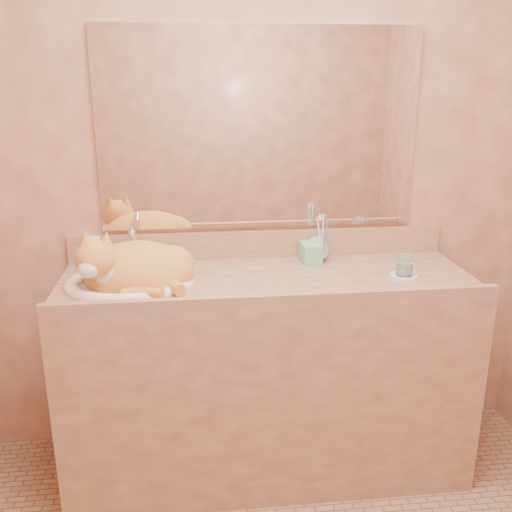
{
  "coord_description": "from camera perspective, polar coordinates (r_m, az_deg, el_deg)",
  "views": [
    {
      "loc": [
        -0.28,
        -1.34,
        1.6
      ],
      "look_at": [
        -0.05,
        0.7,
        0.95
      ],
      "focal_mm": 40.0,
      "sensor_mm": 36.0,
      "label": 1
    }
  ],
  "objects": [
    {
      "name": "cat",
      "position": [
        2.17,
        -12.22,
        -1.05
      ],
      "size": [
        0.47,
        0.41,
        0.23
      ],
      "primitive_type": null,
      "rotation": [
        0.0,
        0.0,
        -0.17
      ],
      "color": "orange",
      "rests_on": "sink_basin"
    },
    {
      "name": "sink_basin",
      "position": [
        2.17,
        -12.6,
        -0.99
      ],
      "size": [
        0.5,
        0.42,
        0.15
      ],
      "primitive_type": null,
      "rotation": [
        0.0,
        0.0,
        -0.07
      ],
      "color": "white",
      "rests_on": "vanity_counter"
    },
    {
      "name": "toothbrush_cup",
      "position": [
        2.38,
        6.6,
        0.26
      ],
      "size": [
        0.1,
        0.1,
        0.09
      ],
      "primitive_type": "imported",
      "rotation": [
        0.0,
        0.0,
        0.02
      ],
      "color": "#7CC7A9",
      "rests_on": "vanity_counter"
    },
    {
      "name": "saucer",
      "position": [
        2.29,
        14.56,
        -1.94
      ],
      "size": [
        0.11,
        0.11,
        0.01
      ],
      "primitive_type": "cylinder",
      "color": "white",
      "rests_on": "vanity_counter"
    },
    {
      "name": "soap_dispenser",
      "position": [
        2.35,
        5.87,
        1.12
      ],
      "size": [
        0.08,
        0.08,
        0.18
      ],
      "primitive_type": "imported",
      "rotation": [
        0.0,
        0.0,
        0.05
      ],
      "color": "#7CC7A9",
      "rests_on": "vanity_counter"
    },
    {
      "name": "wall_back",
      "position": [
        2.39,
        0.32,
        9.18
      ],
      "size": [
        2.4,
        0.02,
        2.5
      ],
      "primitive_type": "cube",
      "color": "#945843",
      "rests_on": "ground"
    },
    {
      "name": "vanity_counter",
      "position": [
        2.39,
        1.09,
        -11.77
      ],
      "size": [
        1.6,
        0.55,
        0.85
      ],
      "primitive_type": null,
      "color": "brown",
      "rests_on": "floor"
    },
    {
      "name": "water_glass",
      "position": [
        2.28,
        14.64,
        -0.91
      ],
      "size": [
        0.06,
        0.06,
        0.08
      ],
      "primitive_type": "cylinder",
      "color": "white",
      "rests_on": "saucer"
    },
    {
      "name": "toothbrushes",
      "position": [
        2.36,
        6.67,
        2.14
      ],
      "size": [
        0.03,
        0.03,
        0.21
      ],
      "primitive_type": null,
      "color": "white",
      "rests_on": "toothbrush_cup"
    },
    {
      "name": "mirror",
      "position": [
        2.36,
        0.36,
        12.5
      ],
      "size": [
        1.3,
        0.02,
        0.8
      ],
      "primitive_type": "cube",
      "color": "white",
      "rests_on": "wall_back"
    },
    {
      "name": "faucet",
      "position": [
        2.34,
        -12.2,
        0.74
      ],
      "size": [
        0.07,
        0.13,
        0.17
      ],
      "primitive_type": null,
      "rotation": [
        0.0,
        0.0,
        0.18
      ],
      "color": "silver",
      "rests_on": "vanity_counter"
    },
    {
      "name": "lotion_bottle",
      "position": [
        2.39,
        -15.86,
        0.26
      ],
      "size": [
        0.05,
        0.05,
        0.13
      ],
      "primitive_type": "cylinder",
      "color": "white",
      "rests_on": "vanity_counter"
    }
  ]
}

